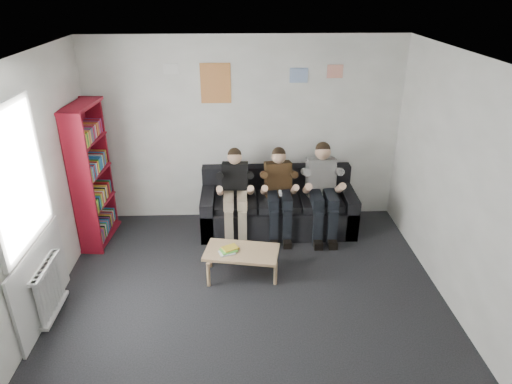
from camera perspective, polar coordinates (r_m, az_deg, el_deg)
The scene contains 14 objects.
room_shell at distance 4.36m, azimuth -0.74°, elevation -2.43°, with size 5.00×5.00×5.00m.
sofa at distance 6.71m, azimuth 2.69°, elevation -2.00°, with size 2.20×0.90×0.85m.
bookshelf at distance 6.51m, azimuth -19.84°, elevation 1.99°, with size 0.29×0.87×1.94m.
coffee_table at distance 5.62m, azimuth -1.81°, elevation -7.73°, with size 0.89×0.49×0.36m.
game_cases at distance 5.58m, azimuth -3.46°, elevation -7.28°, with size 0.22×0.20×0.04m.
person_left at distance 6.36m, azimuth -2.61°, elevation -0.29°, with size 0.37×0.79×1.25m.
person_middle at distance 6.39m, azimuth 2.90°, elevation -0.18°, with size 0.37×0.79×1.26m.
person_right at distance 6.46m, azimuth 8.33°, elevation 0.10°, with size 0.40×0.86×1.32m.
radiator at distance 5.46m, azimuth -24.39°, elevation -11.00°, with size 0.10×0.64×0.60m.
window at distance 5.14m, azimuth -26.49°, elevation -4.78°, with size 0.05×1.30×2.36m.
poster_large at distance 6.49m, azimuth -5.07°, elevation 13.38°, with size 0.42×0.01×0.55m, color #E9CE52.
poster_blue at distance 6.52m, azimuth 5.37°, elevation 14.32°, with size 0.25×0.01×0.20m, color #4389E4.
poster_pink at distance 6.59m, azimuth 9.85°, elevation 14.64°, with size 0.22×0.01×0.18m, color #E146B2.
poster_sign at distance 6.51m, azimuth -10.60°, elevation 14.89°, with size 0.20×0.01×0.14m, color white.
Camera 1 is at (-0.10, -3.86, 3.37)m, focal length 32.00 mm.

